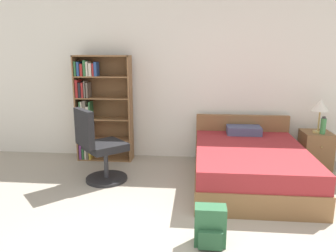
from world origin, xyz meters
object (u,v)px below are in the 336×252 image
object	(u,v)px
backpack_green	(210,227)
bookshelf	(97,107)
office_chair	(99,149)
water_bottle	(323,126)
table_lamp	(321,106)
nightstand	(315,150)
bed	(249,164)

from	to	relation	value
backpack_green	bookshelf	bearing A→B (deg)	126.93
office_chair	water_bottle	bearing A→B (deg)	13.38
table_lamp	nightstand	bearing A→B (deg)	89.05
bookshelf	nightstand	xyz separation A→B (m)	(3.35, -0.09, -0.57)
bed	table_lamp	distance (m)	1.43
backpack_green	office_chair	bearing A→B (deg)	136.49
bookshelf	nightstand	world-z (taller)	bookshelf
bookshelf	nightstand	distance (m)	3.40
office_chair	nightstand	bearing A→B (deg)	15.47
nightstand	water_bottle	bearing A→B (deg)	-72.44
table_lamp	water_bottle	size ratio (longest dim) A/B	1.94
office_chair	backpack_green	xyz separation A→B (m)	(1.42, -1.35, -0.28)
nightstand	office_chair	bearing A→B (deg)	-164.53
office_chair	backpack_green	distance (m)	1.97
table_lamp	water_bottle	xyz separation A→B (m)	(0.04, -0.08, -0.27)
nightstand	table_lamp	world-z (taller)	table_lamp
office_chair	water_bottle	xyz separation A→B (m)	(3.09, 0.73, 0.21)
office_chair	backpack_green	size ratio (longest dim) A/B	2.72
bookshelf	office_chair	xyz separation A→B (m)	(0.30, -0.93, -0.39)
table_lamp	water_bottle	world-z (taller)	table_lamp
office_chair	nightstand	size ratio (longest dim) A/B	1.83
bookshelf	water_bottle	world-z (taller)	bookshelf
bed	office_chair	bearing A→B (deg)	-175.36
bed	office_chair	xyz separation A→B (m)	(-1.98, -0.16, 0.20)
water_bottle	backpack_green	xyz separation A→B (m)	(-1.67, -2.08, -0.49)
office_chair	backpack_green	world-z (taller)	office_chair
bed	backpack_green	xyz separation A→B (m)	(-0.56, -1.51, -0.08)
nightstand	bookshelf	bearing A→B (deg)	178.47
nightstand	backpack_green	world-z (taller)	nightstand
table_lamp	water_bottle	bearing A→B (deg)	-66.71
backpack_green	nightstand	bearing A→B (deg)	53.25
office_chair	backpack_green	bearing A→B (deg)	-43.51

